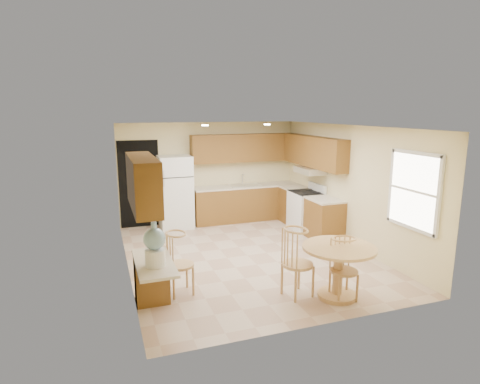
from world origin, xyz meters
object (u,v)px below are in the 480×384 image
object	(u,v)px
dining_table	(338,264)
chair_table_a	(301,258)
water_crock	(155,246)
chair_table_b	(348,265)
refrigerator	(175,192)
stove	(306,210)
chair_desk	(181,259)

from	to	relation	value
dining_table	chair_table_a	world-z (taller)	chair_table_a
water_crock	chair_table_a	bearing A→B (deg)	-2.61
dining_table	chair_table_b	size ratio (longest dim) A/B	1.17
refrigerator	chair_table_b	world-z (taller)	refrigerator
water_crock	dining_table	bearing A→B (deg)	-5.24
chair_table_a	water_crock	bearing A→B (deg)	-104.08
dining_table	water_crock	size ratio (longest dim) A/B	1.81
refrigerator	water_crock	distance (m)	4.40
chair_table_b	water_crock	xyz separation A→B (m)	(-2.72, 0.42, 0.47)
stove	water_crock	distance (m)	5.01
dining_table	chair_desk	xyz separation A→B (m)	(-2.22, 0.83, 0.06)
chair_table_a	water_crock	size ratio (longest dim) A/B	1.75
stove	chair_table_a	bearing A→B (deg)	-119.79
chair_desk	chair_table_b	bearing A→B (deg)	59.87
chair_table_b	water_crock	world-z (taller)	water_crock
water_crock	refrigerator	bearing A→B (deg)	76.20
dining_table	chair_desk	size ratio (longest dim) A/B	1.12
chair_desk	chair_table_a	bearing A→B (deg)	61.48
refrigerator	chair_desk	xyz separation A→B (m)	(-0.60, -3.69, -0.27)
stove	chair_desk	size ratio (longest dim) A/B	1.12
stove	dining_table	distance (m)	3.53
chair_desk	water_crock	world-z (taller)	water_crock
chair_table_a	chair_desk	world-z (taller)	chair_table_a
stove	water_crock	bearing A→B (deg)	-142.11
stove	chair_table_a	distance (m)	3.63
stove	refrigerator	bearing A→B (deg)	157.01
dining_table	stove	bearing A→B (deg)	69.20
chair_table_b	water_crock	bearing A→B (deg)	-4.01
chair_table_a	water_crock	distance (m)	2.16
stove	chair_table_b	world-z (taller)	stove
dining_table	chair_desk	world-z (taller)	chair_desk
chair_desk	water_crock	xyz separation A→B (m)	(-0.45, -0.58, 0.45)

